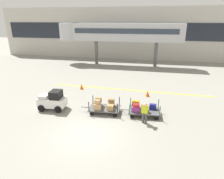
{
  "coord_description": "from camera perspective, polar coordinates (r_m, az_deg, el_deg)",
  "views": [
    {
      "loc": [
        3.73,
        -9.78,
        6.75
      ],
      "look_at": [
        0.57,
        5.14,
        1.22
      ],
      "focal_mm": 31.02,
      "sensor_mm": 36.0,
      "label": 1
    }
  ],
  "objects": [
    {
      "name": "terminal_building",
      "position": [
        36.03,
        6.22,
        16.09
      ],
      "size": [
        49.77,
        2.51,
        8.81
      ],
      "color": "#BCB7AD",
      "rests_on": "ground_plane"
    },
    {
      "name": "baggage_tug",
      "position": [
        15.94,
        -17.13,
        -3.11
      ],
      "size": [
        2.17,
        1.34,
        1.58
      ],
      "color": "white",
      "rests_on": "ground_plane"
    },
    {
      "name": "apron_lead_line",
      "position": [
        19.73,
        4.69,
        -0.15
      ],
      "size": [
        16.34,
        0.58,
        0.01
      ],
      "primitive_type": "cube",
      "rotation": [
        0.0,
        0.0,
        -0.02
      ],
      "color": "yellow",
      "rests_on": "ground_plane"
    },
    {
      "name": "ground_plane",
      "position": [
        12.46,
        -7.69,
        -13.09
      ],
      "size": [
        120.0,
        120.0,
        0.0
      ],
      "primitive_type": "plane",
      "color": "gray"
    },
    {
      "name": "baggage_handler",
      "position": [
        13.34,
        9.61,
        -6.56
      ],
      "size": [
        0.46,
        0.47,
        1.56
      ],
      "color": "#4C4C4C",
      "rests_on": "ground_plane"
    },
    {
      "name": "baggage_cart_lead",
      "position": [
        14.79,
        -2.41,
        -4.91
      ],
      "size": [
        3.04,
        1.54,
        1.15
      ],
      "color": "#4C4C4F",
      "rests_on": "ground_plane"
    },
    {
      "name": "baggage_cart_middle",
      "position": [
        14.62,
        9.03,
        -5.66
      ],
      "size": [
        3.04,
        1.54,
        1.1
      ],
      "color": "#4C4C4F",
      "rests_on": "ground_plane"
    },
    {
      "name": "safety_cone_far",
      "position": [
        20.1,
        -8.97,
        0.87
      ],
      "size": [
        0.36,
        0.36,
        0.55
      ],
      "primitive_type": "cone",
      "color": "#EA590F",
      "rests_on": "ground_plane"
    },
    {
      "name": "safety_cone_near",
      "position": [
        18.27,
        10.46,
        -1.18
      ],
      "size": [
        0.36,
        0.36,
        0.55
      ],
      "primitive_type": "cone",
      "color": "#EA590F",
      "rests_on": "ground_plane"
    },
    {
      "name": "jet_bridge",
      "position": [
        30.42,
        0.67,
        16.49
      ],
      "size": [
        18.92,
        3.0,
        6.28
      ],
      "color": "#B7B7BC",
      "rests_on": "ground_plane"
    }
  ]
}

